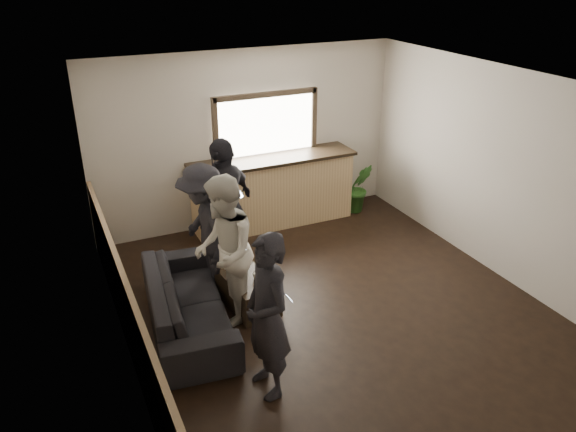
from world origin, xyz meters
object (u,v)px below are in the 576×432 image
cup_b (256,276)px  person_c (205,231)px  sofa (187,302)px  bar_counter (273,187)px  cup_a (239,270)px  potted_plant (358,188)px  person_b (224,252)px  person_d (226,208)px  coffee_table (248,291)px  person_a (267,317)px

cup_b → person_c: (-0.44, 0.62, 0.44)m
sofa → bar_counter: bearing=-36.8°
cup_a → potted_plant: bearing=32.2°
potted_plant → sofa: bearing=-150.6°
potted_plant → cup_b: bearing=-143.4°
cup_a → person_b: size_ratio=0.07×
bar_counter → person_c: size_ratio=1.53×
person_b → person_c: person_b is taller
person_c → person_d: size_ratio=0.91×
coffee_table → person_a: (-0.35, -1.51, 0.68)m
sofa → person_d: 1.48m
bar_counter → potted_plant: (1.52, -0.16, -0.21)m
bar_counter → person_d: size_ratio=1.39×
sofa → person_b: size_ratio=1.19×
cup_a → cup_b: cup_a is taller
person_a → person_b: (0.02, 1.34, 0.05)m
person_d → cup_a: bearing=42.4°
potted_plant → person_c: size_ratio=0.49×
coffee_table → potted_plant: bearing=34.6°
coffee_table → person_a: size_ratio=0.51×
person_a → person_d: (0.42, 2.42, 0.09)m
sofa → person_a: person_a is taller
coffee_table → person_c: size_ratio=0.51×
coffee_table → cup_a: 0.29m
cup_b → potted_plant: (2.68, 1.99, -0.01)m
cup_b → person_c: 0.87m
coffee_table → person_d: size_ratio=0.47×
bar_counter → person_b: size_ratio=1.46×
cup_b → potted_plant: bearing=36.6°
coffee_table → person_c: (-0.35, 0.54, 0.68)m
bar_counter → person_a: bearing=-114.0°
person_a → sofa: bearing=-166.6°
cup_b → person_a: 1.56m
sofa → cup_a: size_ratio=17.90×
potted_plant → person_c: person_c is taller
bar_counter → person_a: size_ratio=1.54×
bar_counter → sofa: bearing=-133.3°
bar_counter → coffee_table: bearing=-121.0°
person_b → person_c: (-0.02, 0.71, -0.04)m
sofa → potted_plant: potted_plant is taller
bar_counter → person_a: bar_counter is taller
bar_counter → cup_a: (-1.31, -1.95, -0.19)m
coffee_table → person_a: 1.69m
coffee_table → person_b: person_b is taller
cup_b → potted_plant: 3.34m
sofa → coffee_table: sofa is taller
coffee_table → person_a: bearing=-103.1°
person_c → person_d: person_d is taller
person_c → cup_b: bearing=35.8°
bar_counter → person_c: bar_counter is taller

